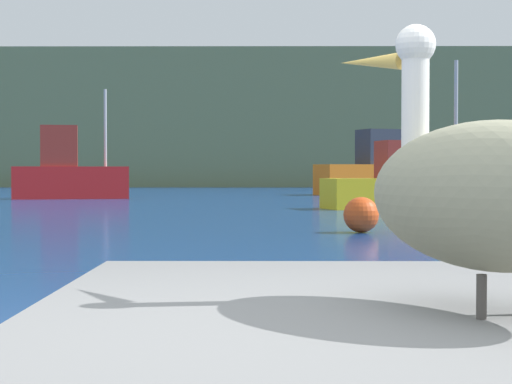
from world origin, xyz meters
name	(u,v)px	position (x,y,z in m)	size (l,w,h in m)	color
hillside_backdrop	(261,122)	(0.00, 63.22, 4.80)	(140.00, 13.49, 9.60)	#6B7A51
pelican	(486,191)	(0.67, 0.29, 1.12)	(0.85, 1.21, 0.90)	gray
fishing_boat_red	(68,173)	(-7.92, 33.11, 1.06)	(4.83, 2.25, 4.53)	red
fishing_boat_yellow	(408,186)	(4.55, 24.33, 0.69)	(5.51, 2.88, 4.61)	yellow
fishing_boat_orange	(381,173)	(5.79, 39.26, 1.05)	(6.69, 4.14, 4.54)	orange
mooring_buoy	(361,215)	(1.90, 13.98, 0.34)	(0.68, 0.68, 0.68)	#E54C19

